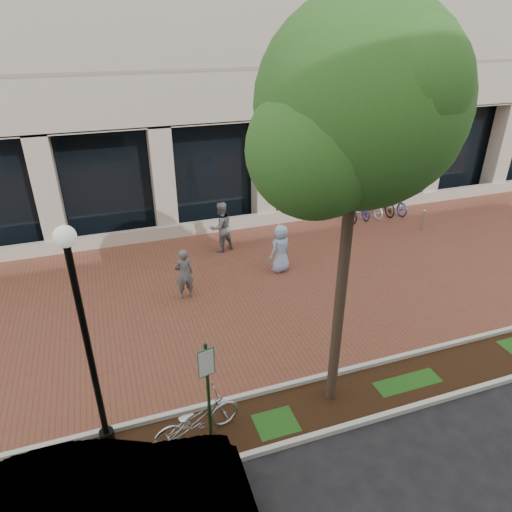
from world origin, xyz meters
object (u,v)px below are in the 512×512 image
object	(u,v)px
street_tree	(360,118)
locked_bicycle	(197,419)
parking_sign	(208,379)
pedestrian_mid	(221,227)
bollard	(423,220)
lamppost	(86,335)
pedestrian_right	(281,248)
pedestrian_left	(184,274)
bike_rack_cluster	(371,204)

from	to	relation	value
street_tree	locked_bicycle	distance (m)	6.39
locked_bicycle	parking_sign	bearing A→B (deg)	-109.86
parking_sign	pedestrian_mid	world-z (taller)	parking_sign
locked_bicycle	bollard	bearing A→B (deg)	-68.74
lamppost	bollard	world-z (taller)	lamppost
parking_sign	locked_bicycle	bearing A→B (deg)	160.19
lamppost	bollard	size ratio (longest dim) A/B	5.16
pedestrian_right	pedestrian_left	bearing A→B (deg)	-13.40
parking_sign	bollard	distance (m)	12.63
street_tree	bike_rack_cluster	world-z (taller)	street_tree
locked_bicycle	pedestrian_mid	size ratio (longest dim) A/B	0.99
pedestrian_left	parking_sign	bearing A→B (deg)	78.62
locked_bicycle	bike_rack_cluster	size ratio (longest dim) A/B	0.61
street_tree	bollard	distance (m)	11.70
pedestrian_right	pedestrian_mid	bearing A→B (deg)	-78.90
bollard	lamppost	bearing A→B (deg)	-151.96
lamppost	pedestrian_mid	xyz separation A→B (m)	(4.40, 7.52, -1.72)
locked_bicycle	pedestrian_right	size ratio (longest dim) A/B	1.12
parking_sign	bollard	size ratio (longest dim) A/B	2.51
pedestrian_right	bollard	distance (m)	6.65
locked_bicycle	bike_rack_cluster	bearing A→B (deg)	-58.64
pedestrian_mid	pedestrian_right	world-z (taller)	pedestrian_mid
pedestrian_right	bollard	xyz separation A→B (m)	(6.54, 1.19, -0.36)
pedestrian_left	pedestrian_right	bearing A→B (deg)	-175.35
bike_rack_cluster	pedestrian_right	bearing A→B (deg)	-148.67
lamppost	pedestrian_left	xyz separation A→B (m)	(2.53, 4.82, -1.84)
pedestrian_right	bollard	world-z (taller)	pedestrian_right
pedestrian_left	pedestrian_right	size ratio (longest dim) A/B	0.98
pedestrian_mid	pedestrian_right	distance (m)	2.56
lamppost	pedestrian_left	size ratio (longest dim) A/B	2.93
lamppost	parking_sign	bearing A→B (deg)	-13.82
locked_bicycle	pedestrian_left	distance (m)	5.34
pedestrian_left	bike_rack_cluster	size ratio (longest dim) A/B	0.53
pedestrian_mid	pedestrian_right	size ratio (longest dim) A/B	1.13
locked_bicycle	pedestrian_right	bearing A→B (deg)	-47.36
locked_bicycle	pedestrian_mid	bearing A→B (deg)	-30.77
street_tree	pedestrian_mid	bearing A→B (deg)	93.04
lamppost	locked_bicycle	bearing A→B (deg)	-14.73
locked_bicycle	pedestrian_right	distance (m)	7.19
street_tree	pedestrian_right	world-z (taller)	street_tree
lamppost	pedestrian_right	world-z (taller)	lamppost
pedestrian_mid	pedestrian_right	xyz separation A→B (m)	(1.46, -2.10, -0.11)
parking_sign	pedestrian_right	world-z (taller)	parking_sign
pedestrian_mid	street_tree	bearing A→B (deg)	72.06
parking_sign	pedestrian_left	size ratio (longest dim) A/B	1.43
bollard	pedestrian_left	bearing A→B (deg)	-169.75
parking_sign	pedestrian_right	distance (m)	7.09
street_tree	bike_rack_cluster	xyz separation A→B (m)	(6.56, 9.05, -5.57)
locked_bicycle	pedestrian_left	bearing A→B (deg)	-20.88
parking_sign	pedestrian_left	xyz separation A→B (m)	(0.54, 5.31, -0.67)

